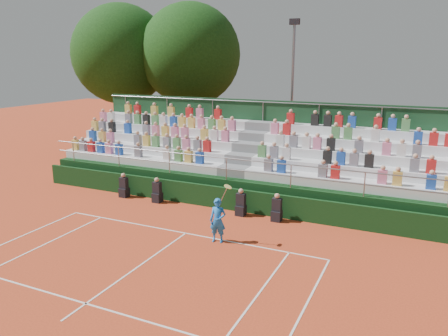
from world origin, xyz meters
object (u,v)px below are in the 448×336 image
at_px(floodlight_mast, 292,83).
at_px(tree_west, 122,55).
at_px(tree_east, 190,55).
at_px(tennis_player, 218,220).

bearing_deg(floodlight_mast, tree_west, 177.72).
height_order(tree_east, floodlight_mast, tree_east).
distance_m(tree_east, floodlight_mast, 8.35).
relative_size(tennis_player, floodlight_mast, 0.25).
height_order(tree_west, floodlight_mast, tree_west).
xyz_separation_m(tree_west, floodlight_mast, (13.12, -0.52, -1.73)).
bearing_deg(tree_west, tennis_player, -43.30).
bearing_deg(tennis_player, tree_west, 136.70).
relative_size(tennis_player, tree_east, 0.21).
relative_size(tree_west, tree_east, 1.01).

